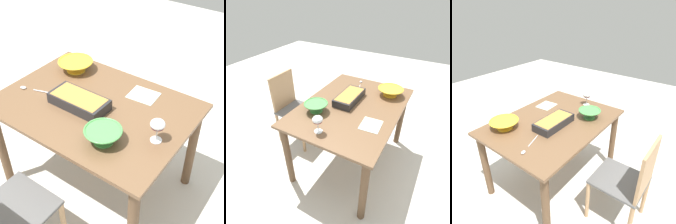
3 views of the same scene
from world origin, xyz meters
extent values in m
plane|color=beige|center=(0.00, 0.00, 0.00)|extent=(8.00, 8.00, 0.00)
cube|color=brown|center=(0.00, 0.00, 0.74)|extent=(1.27, 0.92, 0.03)
cylinder|color=brown|center=(-0.57, -0.40, 0.36)|extent=(0.07, 0.07, 0.72)
cylinder|color=brown|center=(0.57, -0.40, 0.36)|extent=(0.07, 0.07, 0.72)
cylinder|color=brown|center=(-0.57, 0.40, 0.36)|extent=(0.07, 0.07, 0.72)
cylinder|color=brown|center=(0.57, 0.40, 0.36)|extent=(0.07, 0.07, 0.72)
cube|color=#595959|center=(0.02, 0.74, 0.44)|extent=(0.39, 0.42, 0.02)
cube|color=tan|center=(0.02, 0.94, 0.66)|extent=(0.37, 0.02, 0.43)
cylinder|color=tan|center=(-0.16, 0.54, 0.21)|extent=(0.04, 0.04, 0.43)
cylinder|color=tan|center=(0.19, 0.54, 0.21)|extent=(0.04, 0.04, 0.43)
cylinder|color=tan|center=(-0.16, 0.93, 0.21)|extent=(0.04, 0.04, 0.43)
cylinder|color=tan|center=(0.19, 0.93, 0.21)|extent=(0.04, 0.04, 0.43)
cylinder|color=white|center=(-0.50, 0.06, 0.75)|extent=(0.07, 0.07, 0.01)
cylinder|color=white|center=(-0.50, 0.06, 0.80)|extent=(0.01, 0.01, 0.09)
ellipsoid|color=white|center=(-0.50, 0.06, 0.87)|extent=(0.09, 0.09, 0.06)
ellipsoid|color=#4C0A19|center=(-0.50, 0.06, 0.85)|extent=(0.08, 0.08, 0.02)
cube|color=#262628|center=(0.07, 0.07, 0.79)|extent=(0.39, 0.19, 0.07)
cube|color=#B27A38|center=(0.07, 0.07, 0.81)|extent=(0.35, 0.17, 0.02)
cylinder|color=yellow|center=(0.38, -0.26, 0.75)|extent=(0.14, 0.14, 0.01)
cone|color=yellow|center=(0.38, -0.26, 0.79)|extent=(0.26, 0.26, 0.07)
torus|color=yellow|center=(0.38, -0.26, 0.83)|extent=(0.26, 0.26, 0.01)
cylinder|color=#4C994C|center=(-0.26, 0.25, 0.75)|extent=(0.12, 0.12, 0.01)
cone|color=#4C994C|center=(-0.26, 0.25, 0.80)|extent=(0.21, 0.21, 0.08)
torus|color=#4C994C|center=(-0.26, 0.25, 0.83)|extent=(0.22, 0.22, 0.01)
cylinder|color=silver|center=(0.37, 0.09, 0.75)|extent=(0.16, 0.06, 0.01)
ellipsoid|color=silver|center=(0.52, 0.14, 0.76)|extent=(0.05, 0.04, 0.01)
cube|color=#B2CCB7|center=(-0.21, -0.28, 0.75)|extent=(0.20, 0.18, 0.00)
camera|label=1|loc=(-1.09, 1.32, 2.03)|focal=52.34mm
camera|label=2|loc=(-1.50, -0.68, 1.78)|focal=31.55mm
camera|label=3|loc=(1.33, 1.16, 1.77)|focal=33.51mm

